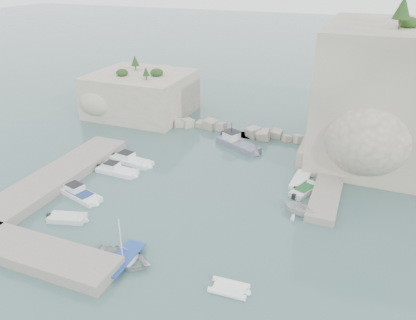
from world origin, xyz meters
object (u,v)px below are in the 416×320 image
at_px(motorboat_e, 68,220).
at_px(motorboat_d, 80,197).
at_px(motorboat_a, 132,163).
at_px(rowboat, 123,263).
at_px(inflatable_dinghy, 229,290).
at_px(tender_east_b, 304,192).
at_px(motorboat_b, 117,173).
at_px(tender_east_c, 300,182).
at_px(tender_east_a, 297,213).
at_px(work_boat, 238,148).
at_px(tender_east_d, 316,169).

bearing_deg(motorboat_e, motorboat_d, 97.00).
xyz_separation_m(motorboat_a, rowboat, (9.86, -17.38, 0.00)).
relative_size(motorboat_e, motorboat_d, 0.65).
xyz_separation_m(rowboat, inflatable_dinghy, (9.66, 0.33, 0.00)).
bearing_deg(tender_east_b, motorboat_b, 121.85).
distance_m(motorboat_a, motorboat_d, 9.66).
distance_m(motorboat_e, tender_east_b, 25.91).
height_order(motorboat_d, tender_east_c, motorboat_d).
distance_m(motorboat_a, tender_east_b, 22.38).
relative_size(rowboat, tender_east_c, 1.05).
relative_size(tender_east_a, work_boat, 0.48).
height_order(tender_east_d, work_boat, work_boat).
relative_size(tender_east_b, work_boat, 0.60).
bearing_deg(tender_east_d, tender_east_b, -166.90).
bearing_deg(tender_east_b, motorboat_e, 146.44).
bearing_deg(motorboat_e, work_boat, 50.68).
bearing_deg(tender_east_b, inflatable_dinghy, -167.25).
height_order(motorboat_a, inflatable_dinghy, motorboat_a).
relative_size(rowboat, tender_east_a, 1.49).
bearing_deg(rowboat, motorboat_b, 35.33).
bearing_deg(motorboat_b, tender_east_a, -0.78).
xyz_separation_m(tender_east_b, tender_east_c, (-0.85, 2.11, 0.00)).
height_order(motorboat_b, motorboat_a, same).
bearing_deg(tender_east_c, work_boat, 58.24).
relative_size(motorboat_d, rowboat, 1.16).
bearing_deg(inflatable_dinghy, tender_east_d, 79.63).
bearing_deg(motorboat_a, motorboat_e, -77.04).
height_order(rowboat, tender_east_d, tender_east_d).
relative_size(rowboat, work_boat, 0.71).
bearing_deg(motorboat_b, work_boat, 49.60).
bearing_deg(tender_east_c, motorboat_d, 122.39).
relative_size(rowboat, tender_east_d, 1.30).
height_order(motorboat_a, tender_east_a, tender_east_a).
bearing_deg(tender_east_c, motorboat_b, 108.73).
xyz_separation_m(tender_east_c, tender_east_d, (1.23, 4.27, 0.00)).
distance_m(motorboat_e, inflatable_dinghy, 18.74).
bearing_deg(tender_east_d, tender_east_c, -179.58).
relative_size(motorboat_e, work_boat, 0.53).
bearing_deg(motorboat_e, motorboat_a, 78.62).
distance_m(tender_east_d, work_boat, 11.60).
height_order(inflatable_dinghy, tender_east_a, tender_east_a).
relative_size(motorboat_a, tender_east_d, 1.58).
bearing_deg(motorboat_d, tender_east_b, 40.20).
distance_m(tender_east_c, tender_east_d, 4.44).
bearing_deg(motorboat_d, rowboat, -20.26).
height_order(motorboat_d, inflatable_dinghy, motorboat_d).
distance_m(rowboat, tender_east_d, 27.74).
height_order(rowboat, tender_east_a, tender_east_a).
bearing_deg(motorboat_b, motorboat_d, -94.68).
bearing_deg(work_boat, tender_east_d, 13.45).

